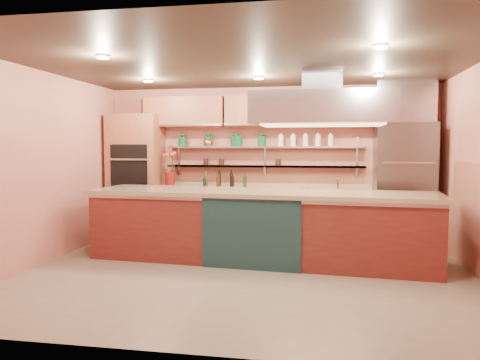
% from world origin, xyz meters
% --- Properties ---
extents(floor, '(6.00, 5.00, 0.02)m').
position_xyz_m(floor, '(0.00, 0.00, -0.01)').
color(floor, gray).
rests_on(floor, ground).
extents(ceiling, '(6.00, 5.00, 0.02)m').
position_xyz_m(ceiling, '(0.00, 0.00, 2.80)').
color(ceiling, black).
rests_on(ceiling, wall_back).
extents(wall_back, '(6.00, 0.04, 2.80)m').
position_xyz_m(wall_back, '(0.00, 2.50, 1.40)').
color(wall_back, '#B96857').
rests_on(wall_back, floor).
extents(wall_front, '(6.00, 0.04, 2.80)m').
position_xyz_m(wall_front, '(0.00, -2.50, 1.40)').
color(wall_front, '#B96857').
rests_on(wall_front, floor).
extents(wall_left, '(0.04, 5.00, 2.80)m').
position_xyz_m(wall_left, '(-3.00, 0.00, 1.40)').
color(wall_left, '#B96857').
rests_on(wall_left, floor).
extents(oven_stack, '(0.95, 0.64, 2.30)m').
position_xyz_m(oven_stack, '(-2.45, 2.18, 1.15)').
color(oven_stack, '#965036').
rests_on(oven_stack, floor).
extents(refrigerator, '(0.95, 0.72, 2.10)m').
position_xyz_m(refrigerator, '(2.35, 2.14, 1.05)').
color(refrigerator, slate).
rests_on(refrigerator, floor).
extents(back_counter, '(3.84, 0.64, 0.93)m').
position_xyz_m(back_counter, '(-0.05, 2.20, 0.47)').
color(back_counter, tan).
rests_on(back_counter, floor).
extents(wall_shelf_lower, '(3.60, 0.26, 0.03)m').
position_xyz_m(wall_shelf_lower, '(-0.05, 2.37, 1.35)').
color(wall_shelf_lower, '#A6A8AD').
rests_on(wall_shelf_lower, wall_back).
extents(wall_shelf_upper, '(3.60, 0.26, 0.03)m').
position_xyz_m(wall_shelf_upper, '(-0.05, 2.37, 1.70)').
color(wall_shelf_upper, '#A6A8AD').
rests_on(wall_shelf_upper, wall_back).
extents(upper_cabinets, '(4.60, 0.36, 0.55)m').
position_xyz_m(upper_cabinets, '(0.00, 2.32, 2.35)').
color(upper_cabinets, '#965036').
rests_on(upper_cabinets, wall_back).
extents(range_hood, '(2.00, 1.00, 0.45)m').
position_xyz_m(range_hood, '(0.98, 0.75, 2.25)').
color(range_hood, '#A6A8AD').
rests_on(range_hood, ceiling).
extents(ceiling_downlights, '(4.00, 2.80, 0.02)m').
position_xyz_m(ceiling_downlights, '(0.00, 0.20, 2.77)').
color(ceiling_downlights, '#FFE5A5').
rests_on(ceiling_downlights, ceiling).
extents(island, '(5.11, 1.50, 1.05)m').
position_xyz_m(island, '(0.08, 0.75, 0.53)').
color(island, maroon).
rests_on(island, floor).
extents(flower_vase, '(0.20, 0.20, 0.31)m').
position_xyz_m(flower_vase, '(-1.78, 2.15, 1.08)').
color(flower_vase, maroon).
rests_on(flower_vase, back_counter).
extents(oil_bottle_cluster, '(0.90, 0.52, 0.28)m').
position_xyz_m(oil_bottle_cluster, '(-0.73, 2.15, 1.07)').
color(oil_bottle_cluster, black).
rests_on(oil_bottle_cluster, back_counter).
extents(kitchen_scale, '(0.16, 0.14, 0.08)m').
position_xyz_m(kitchen_scale, '(0.70, 2.15, 0.97)').
color(kitchen_scale, white).
rests_on(kitchen_scale, back_counter).
extents(bar_faucet, '(0.04, 0.04, 0.23)m').
position_xyz_m(bar_faucet, '(1.27, 2.25, 1.04)').
color(bar_faucet, white).
rests_on(bar_faucet, back_counter).
extents(copper_kettle, '(0.21, 0.21, 0.13)m').
position_xyz_m(copper_kettle, '(-1.11, 2.37, 1.78)').
color(copper_kettle, orange).
rests_on(copper_kettle, wall_shelf_upper).
extents(green_canister, '(0.17, 0.17, 0.20)m').
position_xyz_m(green_canister, '(-0.54, 2.37, 1.81)').
color(green_canister, '#0E4223').
rests_on(green_canister, wall_shelf_upper).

